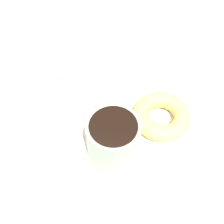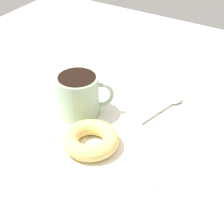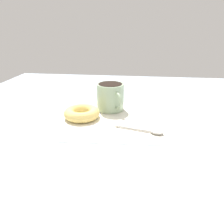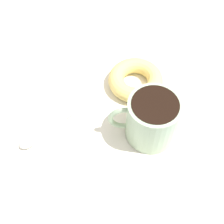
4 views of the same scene
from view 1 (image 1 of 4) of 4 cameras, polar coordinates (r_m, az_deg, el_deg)
ground_plane at (r=61.39cm, az=1.00°, el=-3.80°), size 120.00×120.00×2.00cm
napkin at (r=61.87cm, az=0.00°, el=-1.16°), size 33.12×33.12×0.30cm
coffee_cup at (r=53.65cm, az=0.57°, el=-5.00°), size 11.32×9.79×9.06cm
donut at (r=60.80cm, az=8.98°, el=-0.73°), size 11.15×11.15×3.18cm
spoon at (r=68.58cm, az=-8.32°, el=6.25°), size 4.82×13.82×0.90cm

